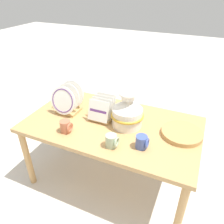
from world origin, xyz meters
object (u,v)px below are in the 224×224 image
dish_rack_square_plates (102,111)px  mug_terracotta_glaze (66,126)px  mug_cobalt_glaze (142,142)px  wicker_charger_stack (182,133)px  ceramic_vase (127,112)px  dish_rack_round_plates (67,102)px  mug_sage_glaze (112,141)px

dish_rack_square_plates → mug_terracotta_glaze: size_ratio=2.02×
dish_rack_square_plates → mug_cobalt_glaze: (0.43, -0.23, -0.02)m
wicker_charger_stack → mug_terracotta_glaze: size_ratio=3.20×
ceramic_vase → dish_rack_round_plates: size_ratio=1.16×
mug_terracotta_glaze → mug_cobalt_glaze: same height
ceramic_vase → dish_rack_round_plates: bearing=-177.6°
wicker_charger_stack → mug_sage_glaze: 0.56m
dish_rack_round_plates → mug_sage_glaze: bearing=-26.2°
wicker_charger_stack → dish_rack_square_plates: bearing=-177.2°
dish_rack_round_plates → mug_terracotta_glaze: bearing=-58.7°
dish_rack_square_plates → mug_sage_glaze: bearing=-53.4°
dish_rack_square_plates → ceramic_vase: bearing=-2.1°
dish_rack_round_plates → mug_terracotta_glaze: size_ratio=2.69×
dish_rack_round_plates → mug_sage_glaze: dish_rack_round_plates is taller
wicker_charger_stack → mug_terracotta_glaze: bearing=-159.1°
ceramic_vase → mug_terracotta_glaze: size_ratio=3.12×
mug_cobalt_glaze → mug_sage_glaze: same height
mug_terracotta_glaze → mug_sage_glaze: 0.41m
mug_terracotta_glaze → mug_sage_glaze: size_ratio=1.00×
ceramic_vase → dish_rack_round_plates: 0.57m
wicker_charger_stack → mug_cobalt_glaze: mug_cobalt_glaze is taller
wicker_charger_stack → mug_cobalt_glaze: size_ratio=3.20×
mug_cobalt_glaze → mug_terracotta_glaze: bearing=-174.4°
ceramic_vase → mug_cobalt_glaze: ceramic_vase is taller
ceramic_vase → wicker_charger_stack: ceramic_vase is taller
dish_rack_round_plates → mug_cobalt_glaze: 0.80m
dish_rack_round_plates → mug_terracotta_glaze: 0.31m
mug_terracotta_glaze → mug_sage_glaze: (0.41, -0.02, 0.00)m
dish_rack_square_plates → mug_sage_glaze: 0.39m
dish_rack_square_plates → wicker_charger_stack: (0.68, 0.03, -0.05)m
dish_rack_round_plates → wicker_charger_stack: size_ratio=0.84×
wicker_charger_stack → mug_sage_glaze: bearing=-142.4°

